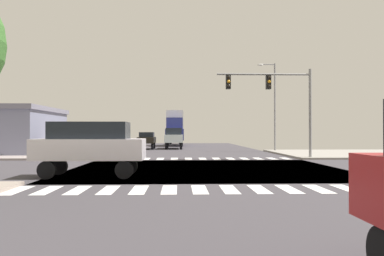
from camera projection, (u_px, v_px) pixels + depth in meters
ground at (206, 169)px, 20.08m from camera, size 90.00×90.00×0.05m
sidewalk_corner_ne at (349, 154)px, 32.52m from camera, size 12.00×12.00×0.14m
sidewalk_corner_nw at (39, 154)px, 31.63m from camera, size 12.00×12.00×0.14m
crosswalk_near at (214, 189)px, 12.78m from camera, size 13.50×2.00×0.01m
crosswalk_far at (195, 159)px, 27.37m from camera, size 13.50×2.00×0.01m
traffic_signal_mast at (274, 92)px, 27.11m from camera, size 6.74×0.55×6.39m
street_lamp at (272, 99)px, 37.33m from camera, size 1.78×0.32×8.59m
sedan_nearside_1 at (175, 137)px, 59.44m from camera, size 1.80×4.30×1.88m
sedan_farside_2 at (147, 139)px, 42.73m from camera, size 1.80×4.30×1.88m
pickup_leading_1 at (174, 137)px, 43.35m from camera, size 2.00×5.10×2.35m
box_truck_middle_1 at (175, 127)px, 52.85m from camera, size 2.40×7.20×4.85m
suv_outer_2 at (90, 144)px, 16.42m from camera, size 4.60×1.96×2.34m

